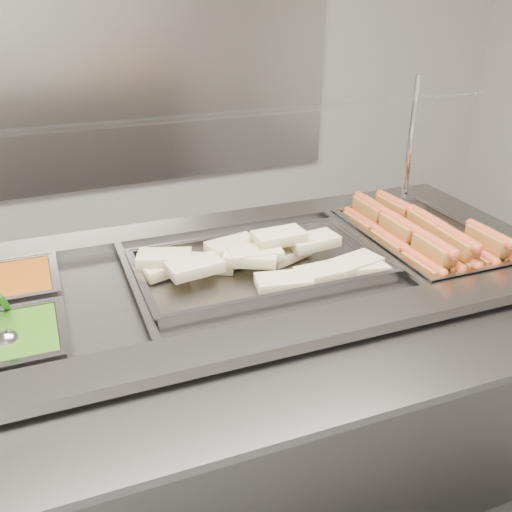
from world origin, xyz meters
name	(u,v)px	position (x,y,z in m)	size (l,w,h in m)	color
back_panel	(100,90)	(0.00, 2.45, 1.20)	(3.00, 0.04, 1.20)	#A49F99
steam_counter	(241,392)	(0.04, 0.36, 0.49)	(2.09, 0.99, 0.98)	slate
tray_rail	(321,387)	(0.02, -0.19, 0.93)	(1.98, 0.49, 0.06)	gray
sneeze_guard	(213,122)	(0.05, 0.60, 1.38)	(1.82, 0.40, 0.48)	silver
pan_hotdogs	(421,246)	(0.72, 0.33, 0.94)	(0.40, 0.62, 0.11)	gray
pan_wraps	(259,271)	(0.11, 0.36, 0.95)	(0.76, 0.47, 0.08)	gray
hotdogs_in_buns	(421,235)	(0.70, 0.32, 0.99)	(0.33, 0.57, 0.13)	#955F1F
tortilla_wraps	(261,259)	(0.11, 0.36, 0.99)	(0.75, 0.38, 0.11)	#CABC87
serving_spoon	(7,334)	(-0.64, 0.23, 0.99)	(0.06, 0.19, 0.16)	#B0AFB4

